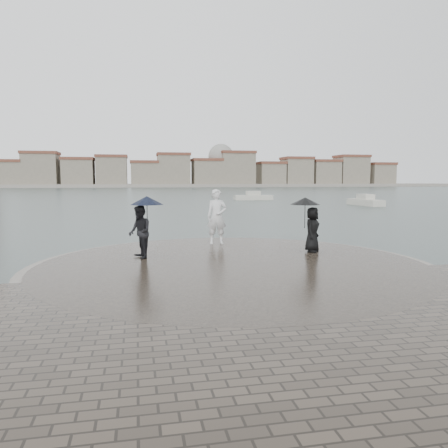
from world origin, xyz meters
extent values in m
plane|color=#2B3835|center=(0.00, 0.00, 0.00)|extent=(400.00, 400.00, 0.00)
cylinder|color=gray|center=(0.00, 3.50, 0.16)|extent=(12.50, 12.50, 0.32)
cylinder|color=#2D261E|center=(0.00, 3.50, 0.18)|extent=(11.90, 11.90, 0.36)
imported|color=silver|center=(0.27, 7.64, 1.46)|extent=(0.83, 0.58, 2.20)
imported|color=black|center=(-2.79, 4.90, 1.24)|extent=(0.87, 1.00, 1.75)
cylinder|color=black|center=(-2.54, 5.00, 1.71)|extent=(0.02, 0.02, 0.90)
cone|color=black|center=(-2.54, 5.00, 2.26)|extent=(1.11, 1.11, 0.28)
imported|color=black|center=(3.26, 5.02, 1.16)|extent=(0.89, 0.93, 1.60)
cylinder|color=black|center=(3.01, 5.12, 1.66)|extent=(0.02, 0.02, 0.90)
cone|color=black|center=(3.01, 5.12, 2.18)|extent=(1.08, 1.08, 0.26)
cube|color=gray|center=(0.00, 163.00, 0.60)|extent=(260.00, 20.00, 1.20)
cube|color=gray|center=(-48.00, 160.00, 4.50)|extent=(10.00, 10.00, 9.00)
cube|color=brown|center=(-48.00, 160.00, 9.50)|extent=(10.60, 10.60, 1.00)
cube|color=gray|center=(-37.00, 160.00, 6.00)|extent=(12.00, 10.00, 12.00)
cube|color=brown|center=(-37.00, 160.00, 12.50)|extent=(12.60, 10.60, 1.00)
cube|color=gray|center=(-24.00, 160.00, 5.00)|extent=(11.00, 10.00, 10.00)
cube|color=brown|center=(-24.00, 160.00, 10.50)|extent=(11.60, 10.60, 1.00)
cube|color=gray|center=(-12.00, 160.00, 5.50)|extent=(11.00, 10.00, 11.00)
cube|color=brown|center=(-12.00, 160.00, 11.50)|extent=(11.60, 10.60, 1.00)
cube|color=gray|center=(0.00, 160.00, 4.50)|extent=(10.00, 10.00, 9.00)
cube|color=brown|center=(0.00, 160.00, 9.50)|extent=(10.60, 10.60, 1.00)
cube|color=gray|center=(11.00, 160.00, 6.00)|extent=(12.00, 10.00, 12.00)
cube|color=brown|center=(11.00, 160.00, 12.50)|extent=(12.60, 10.60, 1.00)
cube|color=gray|center=(24.00, 160.00, 5.00)|extent=(11.00, 10.00, 10.00)
cube|color=brown|center=(24.00, 160.00, 10.50)|extent=(11.60, 10.60, 1.00)
cube|color=gray|center=(36.00, 160.00, 6.50)|extent=(13.00, 10.00, 13.00)
cube|color=brown|center=(36.00, 160.00, 13.50)|extent=(13.60, 10.60, 1.00)
cube|color=gray|center=(50.00, 160.00, 4.50)|extent=(10.00, 10.00, 9.00)
cube|color=brown|center=(50.00, 160.00, 9.50)|extent=(10.60, 10.60, 1.00)
cube|color=gray|center=(61.00, 160.00, 5.50)|extent=(11.00, 10.00, 11.00)
cube|color=brown|center=(61.00, 160.00, 11.50)|extent=(11.60, 10.60, 1.00)
cube|color=gray|center=(73.00, 160.00, 5.00)|extent=(11.00, 10.00, 10.00)
cube|color=brown|center=(73.00, 160.00, 10.50)|extent=(11.60, 10.60, 1.00)
cube|color=gray|center=(85.00, 160.00, 6.00)|extent=(12.00, 10.00, 12.00)
cube|color=brown|center=(85.00, 160.00, 12.50)|extent=(12.60, 10.60, 1.00)
cube|color=gray|center=(98.00, 160.00, 4.50)|extent=(10.00, 10.00, 9.00)
cube|color=brown|center=(98.00, 160.00, 9.50)|extent=(10.60, 10.60, 1.00)
sphere|color=gray|center=(30.00, 162.00, 12.00)|extent=(10.00, 10.00, 10.00)
cube|color=beige|center=(22.60, 35.96, 0.25)|extent=(1.85, 5.57, 0.90)
cube|color=beige|center=(22.60, 35.96, 0.85)|extent=(1.29, 2.05, 0.90)
cube|color=beige|center=(13.49, 51.08, 0.25)|extent=(5.54, 1.73, 0.90)
cube|color=beige|center=(13.49, 51.08, 0.85)|extent=(2.03, 1.25, 0.90)
camera|label=1|loc=(-2.85, -9.54, 2.95)|focal=35.00mm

